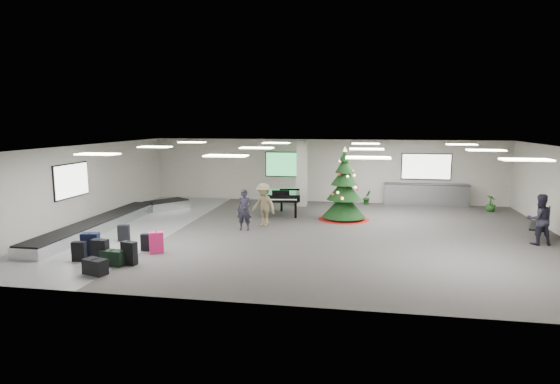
% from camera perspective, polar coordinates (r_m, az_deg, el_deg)
% --- Properties ---
extents(ground, '(18.00, 18.00, 0.00)m').
position_cam_1_polar(ground, '(17.50, 3.64, -5.00)').
color(ground, '#393633').
rests_on(ground, ground).
extents(room_envelope, '(18.02, 14.02, 3.21)m').
position_cam_1_polar(room_envelope, '(17.81, 2.73, 2.86)').
color(room_envelope, '#B9B4A9').
rests_on(room_envelope, ground).
extents(baggage_carousel, '(2.28, 9.71, 0.43)m').
position_cam_1_polar(baggage_carousel, '(19.79, -19.61, -3.26)').
color(baggage_carousel, silver).
rests_on(baggage_carousel, ground).
extents(service_counter, '(4.05, 0.65, 1.08)m').
position_cam_1_polar(service_counter, '(24.05, 17.35, -0.31)').
color(service_counter, silver).
rests_on(service_counter, ground).
extents(suitcase_0, '(0.47, 0.27, 0.75)m').
position_cam_1_polar(suitcase_0, '(14.68, -21.06, -6.79)').
color(suitcase_0, black).
rests_on(suitcase_0, ground).
extents(suitcase_1, '(0.48, 0.31, 0.70)m').
position_cam_1_polar(suitcase_1, '(14.33, -17.90, -7.09)').
color(suitcase_1, black).
rests_on(suitcase_1, ground).
extents(pink_suitcase, '(0.50, 0.42, 0.70)m').
position_cam_1_polar(pink_suitcase, '(15.29, -14.85, -5.98)').
color(pink_suitcase, '#EE1F6B').
rests_on(pink_suitcase, ground).
extents(suitcase_3, '(0.38, 0.22, 0.57)m').
position_cam_1_polar(suitcase_3, '(15.66, -15.90, -5.92)').
color(suitcase_3, black).
rests_on(suitcase_3, ground).
extents(navy_suitcase, '(0.56, 0.40, 0.80)m').
position_cam_1_polar(navy_suitcase, '(15.36, -22.09, -6.08)').
color(navy_suitcase, black).
rests_on(navy_suitcase, ground).
extents(suitcase_5, '(0.42, 0.27, 0.61)m').
position_cam_1_polar(suitcase_5, '(15.21, -23.28, -6.66)').
color(suitcase_5, black).
rests_on(suitcase_5, ground).
extents(green_duffel, '(0.69, 0.39, 0.47)m').
position_cam_1_polar(green_duffel, '(14.45, -19.72, -7.55)').
color(green_duffel, black).
rests_on(green_duffel, ground).
extents(suitcase_8, '(0.43, 0.32, 0.59)m').
position_cam_1_polar(suitcase_8, '(17.11, -18.51, -4.78)').
color(suitcase_8, black).
rests_on(suitcase_8, ground).
extents(black_duffel, '(0.73, 0.54, 0.45)m').
position_cam_1_polar(black_duffel, '(13.79, -21.60, -8.46)').
color(black_duffel, black).
rests_on(black_duffel, ground).
extents(christmas_tree, '(2.16, 2.16, 3.08)m').
position_cam_1_polar(christmas_tree, '(19.84, 7.82, -0.34)').
color(christmas_tree, '#670D09').
rests_on(christmas_tree, ground).
extents(grand_piano, '(1.90, 2.31, 1.21)m').
position_cam_1_polar(grand_piano, '(20.63, 0.14, -0.46)').
color(grand_piano, black).
rests_on(grand_piano, ground).
extents(bench, '(1.16, 1.79, 1.08)m').
position_cam_1_polar(bench, '(18.85, 29.42, -3.24)').
color(bench, black).
rests_on(bench, ground).
extents(traveler_a, '(0.59, 0.41, 1.57)m').
position_cam_1_polar(traveler_a, '(17.80, -4.34, -2.20)').
color(traveler_a, black).
rests_on(traveler_a, ground).
extents(traveler_b, '(1.27, 1.09, 1.71)m').
position_cam_1_polar(traveler_b, '(18.45, -1.99, -1.57)').
color(traveler_b, '#7C6B4D').
rests_on(traveler_b, ground).
extents(traveler_bench, '(0.93, 0.78, 1.72)m').
position_cam_1_polar(traveler_bench, '(17.94, 29.06, -2.94)').
color(traveler_bench, black).
rests_on(traveler_bench, ground).
extents(potted_plant_left, '(0.51, 0.48, 0.73)m').
position_cam_1_polar(potted_plant_left, '(23.69, 10.55, -0.63)').
color(potted_plant_left, '#183E13').
rests_on(potted_plant_left, ground).
extents(potted_plant_right, '(0.58, 0.58, 0.77)m').
position_cam_1_polar(potted_plant_right, '(23.54, 24.33, -1.27)').
color(potted_plant_right, '#183E13').
rests_on(potted_plant_right, ground).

